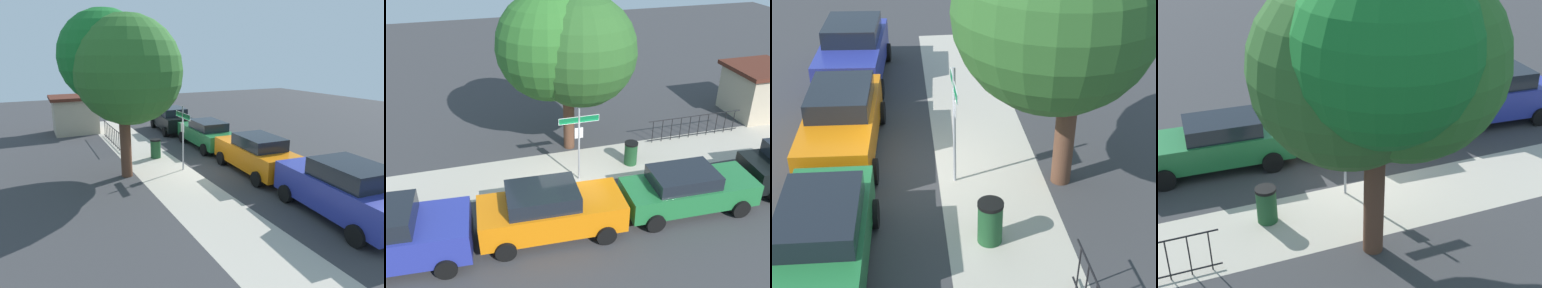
# 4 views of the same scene
# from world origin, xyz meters

# --- Properties ---
(ground_plane) EXTENTS (60.00, 60.00, 0.00)m
(ground_plane) POSITION_xyz_m (0.00, 0.00, 0.00)
(ground_plane) COLOR #38383A
(sidewalk_strip) EXTENTS (24.00, 2.60, 0.00)m
(sidewalk_strip) POSITION_xyz_m (2.00, 1.30, 0.00)
(sidewalk_strip) COLOR #B3AA9A
(sidewalk_strip) RESTS_ON ground_plane
(street_sign) EXTENTS (1.53, 0.07, 2.98)m
(street_sign) POSITION_xyz_m (0.51, 0.40, 2.03)
(street_sign) COLOR #9EA0A5
(street_sign) RESTS_ON ground_plane
(shade_tree) EXTENTS (5.41, 5.17, 6.96)m
(shade_tree) POSITION_xyz_m (0.64, 2.89, 4.62)
(shade_tree) COLOR #543425
(shade_tree) RESTS_ON ground_plane
(car_blue) EXTENTS (4.77, 2.44, 1.91)m
(car_blue) POSITION_xyz_m (-6.05, -2.32, 0.96)
(car_blue) COLOR navy
(car_blue) RESTS_ON ground_plane
(car_orange) EXTENTS (4.64, 2.18, 1.74)m
(car_orange) POSITION_xyz_m (-1.25, -2.37, 0.89)
(car_orange) COLOR orange
(car_orange) RESTS_ON ground_plane
(car_green) EXTENTS (4.61, 2.06, 1.57)m
(car_green) POSITION_xyz_m (3.55, -2.43, 0.82)
(car_green) COLOR #216D37
(car_green) RESTS_ON ground_plane
(trash_bin) EXTENTS (0.55, 0.55, 0.98)m
(trash_bin) POSITION_xyz_m (2.86, 0.90, 0.49)
(trash_bin) COLOR #1E4C28
(trash_bin) RESTS_ON ground_plane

